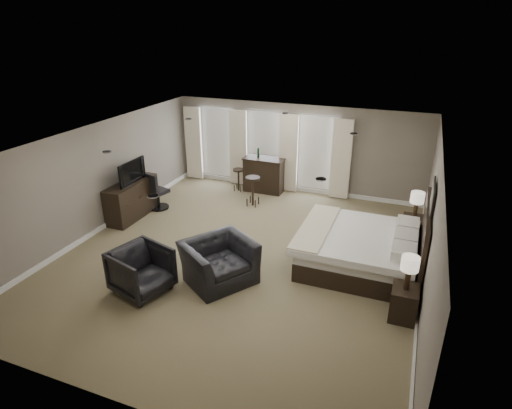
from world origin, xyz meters
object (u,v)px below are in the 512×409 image
(armchair_near, at_px, (219,255))
(desk_chair, at_px, (158,190))
(bed, at_px, (366,234))
(bar_stool_right, at_px, (253,191))
(lamp_near, at_px, (409,273))
(lamp_far, at_px, (416,205))
(tv, at_px, (130,180))
(nightstand_far, at_px, (412,231))
(nightstand_near, at_px, (404,303))
(bar_stool_left, at_px, (239,180))
(bar_counter, at_px, (264,174))
(dresser, at_px, (132,199))
(armchair_far, at_px, (141,269))

(armchair_near, xyz_separation_m, desk_chair, (-3.10, 2.60, -0.04))
(bed, distance_m, bar_stool_right, 4.01)
(lamp_near, relative_size, lamp_far, 0.99)
(tv, bearing_deg, bar_stool_right, -55.79)
(armchair_near, bearing_deg, tv, 94.61)
(nightstand_far, height_order, desk_chair, desk_chair)
(nightstand_near, relative_size, bar_stool_left, 0.86)
(tv, relative_size, desk_chair, 0.96)
(bar_counter, bearing_deg, nightstand_far, -23.27)
(dresser, distance_m, armchair_far, 3.55)
(bar_counter, xyz_separation_m, bar_stool_left, (-0.73, -0.26, -0.18))
(bed, distance_m, bar_stool_left, 5.19)
(armchair_near, height_order, desk_chair, armchair_near)
(nightstand_far, bearing_deg, bar_stool_left, 162.44)
(desk_chair, bearing_deg, tv, 78.35)
(armchair_far, height_order, desk_chair, desk_chair)
(nightstand_near, xyz_separation_m, armchair_far, (-4.70, -0.97, 0.19))
(dresser, bearing_deg, nightstand_near, -14.56)
(bar_stool_left, xyz_separation_m, desk_chair, (-1.53, -2.02, 0.18))
(bar_stool_right, distance_m, desk_chair, 2.60)
(bar_stool_right, bearing_deg, nightstand_far, -9.53)
(nightstand_far, bearing_deg, nightstand_near, -90.00)
(lamp_near, xyz_separation_m, lamp_far, (0.00, 2.90, 0.06))
(bar_stool_right, bearing_deg, nightstand_near, -40.37)
(dresser, bearing_deg, armchair_near, -29.13)
(lamp_near, distance_m, tv, 7.15)
(lamp_near, xyz_separation_m, armchair_far, (-4.70, -0.97, -0.41))
(tv, xyz_separation_m, armchair_far, (2.22, -2.77, -0.54))
(nightstand_far, distance_m, lamp_near, 2.96)
(nightstand_far, distance_m, lamp_far, 0.64)
(bed, relative_size, lamp_near, 3.90)
(tv, height_order, bar_stool_left, tv)
(bed, height_order, desk_chair, bed)
(lamp_far, bearing_deg, lamp_near, -90.00)
(desk_chair, bearing_deg, dresser, 78.35)
(nightstand_far, relative_size, bar_counter, 0.54)
(desk_chair, bearing_deg, bed, -176.55)
(armchair_far, bearing_deg, bar_stool_right, 10.56)
(bed, xyz_separation_m, nightstand_near, (0.89, -1.45, -0.47))
(nightstand_far, xyz_separation_m, lamp_near, (0.00, -2.90, 0.58))
(dresser, relative_size, bar_stool_left, 2.41)
(bar_counter, relative_size, bar_stool_right, 1.43)
(dresser, relative_size, tv, 1.63)
(nightstand_far, relative_size, armchair_near, 0.50)
(armchair_far, distance_m, bar_stool_right, 4.61)
(lamp_near, height_order, tv, lamp_near)
(bed, bearing_deg, armchair_near, -148.99)
(bar_counter, height_order, bar_stool_right, bar_counter)
(bed, distance_m, armchair_near, 3.04)
(nightstand_near, bearing_deg, bar_stool_left, 138.37)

